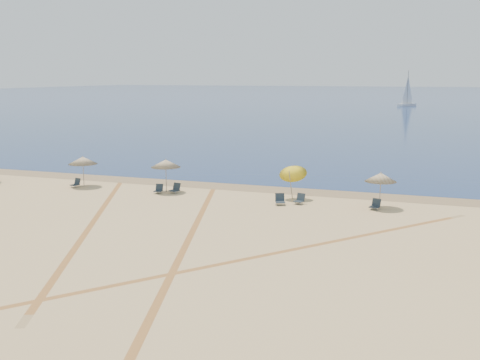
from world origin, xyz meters
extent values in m
plane|color=tan|center=(0.00, 0.00, 0.00)|extent=(160.00, 160.00, 0.00)
plane|color=#0C2151|center=(0.00, 225.00, 0.01)|extent=(500.00, 500.00, 0.00)
plane|color=olive|center=(0.00, 24.00, 0.00)|extent=(500.00, 500.00, 0.00)
cylinder|color=gray|center=(-12.55, 20.39, 1.06)|extent=(0.05, 0.05, 2.12)
cone|color=beige|center=(-12.55, 20.39, 1.97)|extent=(2.15, 2.15, 0.55)
sphere|color=gray|center=(-12.55, 20.39, 2.27)|extent=(0.08, 0.08, 0.08)
cylinder|color=gray|center=(-5.80, 20.60, 1.10)|extent=(0.05, 0.05, 2.20)
cone|color=beige|center=(-5.80, 20.60, 2.05)|extent=(2.12, 2.12, 0.55)
sphere|color=gray|center=(-5.80, 20.60, 2.35)|extent=(0.08, 0.08, 0.08)
cylinder|color=gray|center=(3.35, 20.63, 1.05)|extent=(0.05, 1.14, 2.12)
cone|color=yellow|center=(3.35, 21.11, 1.96)|extent=(1.86, 1.90, 1.35)
sphere|color=gray|center=(3.35, 21.11, 2.26)|extent=(0.08, 0.08, 0.08)
cylinder|color=gray|center=(9.17, 20.39, 1.05)|extent=(0.05, 0.05, 2.11)
cone|color=beige|center=(9.17, 20.39, 1.96)|extent=(1.99, 1.99, 0.55)
sphere|color=gray|center=(9.17, 20.39, 2.26)|extent=(0.08, 0.08, 0.08)
cube|color=#1A232A|center=(-12.97, 19.83, 0.18)|extent=(0.67, 0.67, 0.05)
cube|color=#1A232A|center=(-12.90, 20.09, 0.42)|extent=(0.58, 0.33, 0.49)
cylinder|color=#A5A5AD|center=(-13.18, 19.69, 0.09)|extent=(0.02, 0.02, 0.18)
cylinder|color=#A5A5AD|center=(-12.76, 19.58, 0.09)|extent=(0.02, 0.02, 0.18)
cube|color=#1A232A|center=(-6.07, 19.84, 0.17)|extent=(0.58, 0.58, 0.05)
cube|color=#1A232A|center=(-6.10, 20.10, 0.41)|extent=(0.55, 0.25, 0.47)
cylinder|color=#A5A5AD|center=(-6.28, 19.62, 0.09)|extent=(0.02, 0.02, 0.17)
cylinder|color=#A5A5AD|center=(-5.86, 19.67, 0.09)|extent=(0.02, 0.02, 0.17)
cube|color=#1A232A|center=(-5.02, 20.28, 0.19)|extent=(0.70, 0.70, 0.05)
cube|color=#1A232A|center=(-4.95, 20.56, 0.45)|extent=(0.62, 0.35, 0.52)
cylinder|color=#A5A5AD|center=(-5.24, 20.12, 0.10)|extent=(0.03, 0.03, 0.19)
cylinder|color=#A5A5AD|center=(-4.79, 20.01, 0.10)|extent=(0.03, 0.03, 0.19)
cube|color=#1A232A|center=(3.06, 19.08, 0.19)|extent=(0.77, 0.77, 0.05)
cube|color=#1A232A|center=(2.95, 19.35, 0.45)|extent=(0.63, 0.42, 0.53)
cylinder|color=#A5A5AD|center=(2.84, 18.78, 0.10)|extent=(0.03, 0.03, 0.19)
cylinder|color=#A5A5AD|center=(3.28, 18.95, 0.10)|extent=(0.03, 0.03, 0.19)
cube|color=#1A232A|center=(4.13, 19.73, 0.18)|extent=(0.69, 0.69, 0.05)
cube|color=#1A232A|center=(4.20, 19.99, 0.43)|extent=(0.59, 0.35, 0.50)
cylinder|color=#A5A5AD|center=(3.91, 19.58, 0.09)|extent=(0.02, 0.02, 0.18)
cylinder|color=#A5A5AD|center=(4.34, 19.46, 0.09)|extent=(0.02, 0.02, 0.18)
cube|color=#1A232A|center=(8.93, 19.71, 0.18)|extent=(0.70, 0.70, 0.05)
cube|color=#1A232A|center=(9.02, 19.97, 0.42)|extent=(0.59, 0.36, 0.49)
cylinder|color=#A5A5AD|center=(8.72, 19.58, 0.09)|extent=(0.02, 0.02, 0.18)
cylinder|color=#A5A5AD|center=(9.15, 19.44, 0.09)|extent=(0.02, 0.02, 0.18)
cube|color=white|center=(3.97, 146.48, 0.36)|extent=(4.75, 6.26, 0.70)
cylinder|color=gray|center=(3.97, 146.48, 4.87)|extent=(0.14, 0.14, 9.27)
plane|color=tan|center=(0.94, 9.12, 0.00)|extent=(34.70, 34.70, 0.00)
plane|color=tan|center=(0.63, 10.18, 0.00)|extent=(34.70, 34.70, 0.00)
plane|color=tan|center=(4.72, 8.18, 0.00)|extent=(39.35, 39.35, 0.00)
plane|color=tan|center=(5.41, 9.04, 0.00)|extent=(39.35, 39.35, 0.00)
plane|color=tan|center=(-5.87, 11.37, 0.00)|extent=(36.84, 36.84, 0.00)
plane|color=tan|center=(-6.31, 12.38, 0.00)|extent=(36.84, 36.84, 0.00)
camera|label=1|loc=(12.40, -15.90, 8.23)|focal=43.08mm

